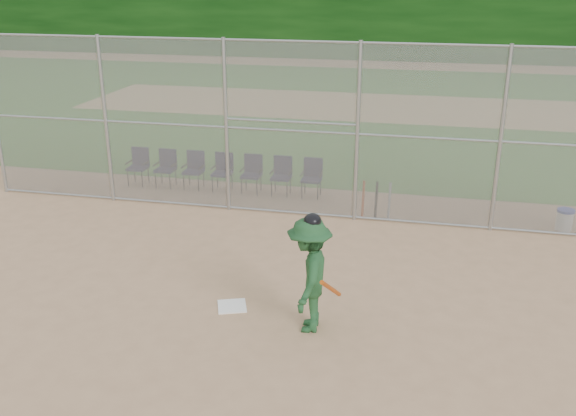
% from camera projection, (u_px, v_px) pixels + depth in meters
% --- Properties ---
extents(ground, '(100.00, 100.00, 0.00)m').
position_uv_depth(ground, '(254.00, 324.00, 10.34)').
color(ground, tan).
rests_on(ground, ground).
extents(grass_strip, '(100.00, 100.00, 0.00)m').
position_uv_depth(grass_strip, '(368.00, 106.00, 26.81)').
color(grass_strip, '#265F1C').
rests_on(grass_strip, ground).
extents(dirt_patch_far, '(24.00, 24.00, 0.00)m').
position_uv_depth(dirt_patch_far, '(368.00, 106.00, 26.80)').
color(dirt_patch_far, tan).
rests_on(dirt_patch_far, ground).
extents(backstop_fence, '(16.09, 0.09, 4.00)m').
position_uv_depth(backstop_fence, '(312.00, 129.00, 14.19)').
color(backstop_fence, gray).
rests_on(backstop_fence, ground).
extents(home_plate, '(0.61, 0.61, 0.02)m').
position_uv_depth(home_plate, '(232.00, 306.00, 10.88)').
color(home_plate, white).
rests_on(home_plate, ground).
extents(batter_at_plate, '(0.89, 1.37, 1.96)m').
position_uv_depth(batter_at_plate, '(309.00, 274.00, 9.92)').
color(batter_at_plate, '#1E4B26').
rests_on(batter_at_plate, ground).
extents(water_cooler, '(0.37, 0.37, 0.47)m').
position_uv_depth(water_cooler, '(565.00, 219.00, 14.05)').
color(water_cooler, white).
rests_on(water_cooler, ground).
extents(spare_bats, '(0.66, 0.28, 0.85)m').
position_uv_depth(spare_bats, '(376.00, 200.00, 14.69)').
color(spare_bats, '#D84C14').
rests_on(spare_bats, ground).
extents(chair_0, '(0.54, 0.52, 0.96)m').
position_uv_depth(chair_0, '(138.00, 167.00, 16.94)').
color(chair_0, black).
rests_on(chair_0, ground).
extents(chair_1, '(0.54, 0.52, 0.96)m').
position_uv_depth(chair_1, '(165.00, 169.00, 16.78)').
color(chair_1, black).
rests_on(chair_1, ground).
extents(chair_2, '(0.54, 0.52, 0.96)m').
position_uv_depth(chair_2, '(193.00, 171.00, 16.62)').
color(chair_2, black).
rests_on(chair_2, ground).
extents(chair_3, '(0.54, 0.52, 0.96)m').
position_uv_depth(chair_3, '(222.00, 173.00, 16.47)').
color(chair_3, black).
rests_on(chair_3, ground).
extents(chair_4, '(0.54, 0.52, 0.96)m').
position_uv_depth(chair_4, '(251.00, 175.00, 16.31)').
color(chair_4, black).
rests_on(chair_4, ground).
extents(chair_5, '(0.54, 0.52, 0.96)m').
position_uv_depth(chair_5, '(281.00, 177.00, 16.15)').
color(chair_5, black).
rests_on(chair_5, ground).
extents(chair_6, '(0.54, 0.52, 0.96)m').
position_uv_depth(chair_6, '(311.00, 179.00, 15.99)').
color(chair_6, black).
rests_on(chair_6, ground).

